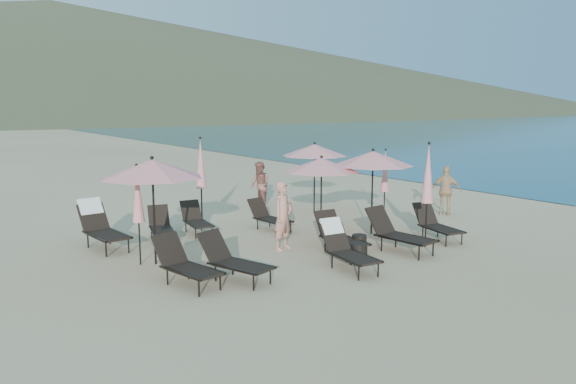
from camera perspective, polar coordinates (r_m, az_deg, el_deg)
ground at (r=14.11m, az=9.73°, el=-6.09°), size 800.00×800.00×0.00m
volcanic_headland at (r=323.42m, az=-20.78°, el=12.51°), size 690.00×690.00×55.00m
lounger_0 at (r=11.60m, az=-10.41°, el=-7.14°), size 0.96×1.76×0.96m
lounger_1 at (r=11.75m, az=-5.61°, el=-6.81°), size 1.12×1.78×0.96m
lounger_2 at (r=12.56m, az=5.86°, el=-5.56°), size 0.78×1.72×1.04m
lounger_3 at (r=13.89m, az=5.25°, el=-4.35°), size 0.81×1.71×0.95m
lounger_4 at (r=14.17m, az=11.10°, el=-4.04°), size 0.88×1.86×1.04m
lounger_5 at (r=15.65m, az=14.83°, el=-3.15°), size 0.93×1.69×0.92m
lounger_6 at (r=15.07m, az=-18.49°, el=-3.26°), size 0.87×1.95×1.18m
lounger_7 at (r=15.48m, az=-12.79°, el=-3.31°), size 0.94×1.58×0.85m
lounger_8 at (r=16.09m, az=-9.33°, el=-2.75°), size 0.77×1.55×0.85m
lounger_9 at (r=16.33m, az=-1.99°, el=-2.46°), size 0.73×1.54×0.85m
umbrella_open_0 at (r=12.88m, az=-13.63°, el=2.32°), size 2.31×2.31×2.49m
umbrella_open_1 at (r=15.24m, az=3.42°, el=2.77°), size 2.09×2.09×2.25m
umbrella_open_2 at (r=15.71m, az=8.63°, el=3.39°), size 2.24×2.24×2.41m
umbrella_open_3 at (r=18.85m, az=2.71°, el=4.27°), size 2.19×2.19×2.36m
umbrella_closed_0 at (r=14.52m, az=14.02°, el=1.75°), size 0.32×0.32×2.70m
umbrella_closed_1 at (r=17.26m, az=9.84°, el=2.07°), size 0.27×0.27×2.29m
umbrella_closed_2 at (r=12.99m, az=-15.03°, el=-0.28°), size 0.27×0.27×2.32m
umbrella_closed_3 at (r=16.75m, az=-8.85°, el=2.81°), size 0.31×0.31×2.68m
side_table_0 at (r=13.13m, az=7.13°, el=-6.14°), size 0.38×0.38×0.46m
side_table_1 at (r=13.92m, az=7.25°, el=-5.26°), size 0.36×0.36×0.46m
beachgoer_a at (r=14.00m, az=-0.50°, el=-2.43°), size 0.74×0.61×1.74m
beachgoer_b at (r=19.54m, az=-2.88°, el=0.69°), size 0.68×0.84×1.64m
beachgoer_c at (r=19.11m, az=15.77°, el=0.16°), size 0.89×1.00×1.63m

